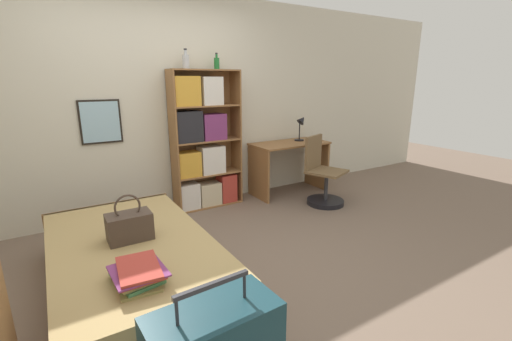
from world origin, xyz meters
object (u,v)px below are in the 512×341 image
object	(u,v)px
bottle_brown	(217,63)
desk_chair	(323,183)
bed	(133,265)
bookcase	(203,145)
desk_lamp	(301,124)
book_stack_on_bed	(138,274)
handbag	(129,226)
desk	(289,159)
bottle_green	(186,61)

from	to	relation	value
bottle_brown	desk_chair	bearing A→B (deg)	-33.70
bed	desk_chair	xyz separation A→B (m)	(2.57, 0.67, 0.08)
bed	bookcase	xyz separation A→B (m)	(1.21, 1.40, 0.60)
desk_lamp	desk_chair	size ratio (longest dim) A/B	0.42
book_stack_on_bed	desk_chair	size ratio (longest dim) A/B	0.42
bed	book_stack_on_bed	world-z (taller)	book_stack_on_bed
book_stack_on_bed	handbag	bearing A→B (deg)	81.96
handbag	bottle_brown	size ratio (longest dim) A/B	1.89
handbag	desk	size ratio (longest dim) A/B	0.34
bottle_green	desk_chair	world-z (taller)	bottle_green
bookcase	desk_chair	size ratio (longest dim) A/B	1.92
bottle_brown	desk_lamp	size ratio (longest dim) A/B	0.51
bookcase	bottle_brown	bearing A→B (deg)	5.85
desk	bookcase	bearing A→B (deg)	174.37
book_stack_on_bed	bottle_brown	world-z (taller)	bottle_brown
bed	handbag	bearing A→B (deg)	65.67
bottle_green	bottle_brown	distance (m)	0.39
handbag	bottle_green	xyz separation A→B (m)	(1.05, 1.40, 1.28)
handbag	desk_chair	bearing A→B (deg)	14.23
bed	bottle_brown	bearing A→B (deg)	44.52
bed	bottle_green	xyz separation A→B (m)	(1.05, 1.42, 1.60)
desk_lamp	desk_chair	xyz separation A→B (m)	(-0.15, -0.66, -0.70)
bottle_green	desk	world-z (taller)	bottle_green
bookcase	handbag	bearing A→B (deg)	-131.02
handbag	desk	xyz separation A→B (m)	(2.47, 1.25, -0.02)
handbag	desk_chair	world-z (taller)	desk_chair
desk	desk_chair	bearing A→B (deg)	-80.79
bottle_green	bottle_brown	bearing A→B (deg)	-0.03
desk_lamp	desk	bearing A→B (deg)	-166.28
desk_lamp	desk_chair	world-z (taller)	desk_lamp
bookcase	book_stack_on_bed	bearing A→B (deg)	-122.82
handbag	bottle_green	bearing A→B (deg)	53.35
bed	desk_chair	distance (m)	2.66
bed	desk_lamp	size ratio (longest dim) A/B	5.20
bookcase	bottle_green	bearing A→B (deg)	171.03
handbag	bottle_green	distance (m)	2.17
desk_chair	handbag	bearing A→B (deg)	-165.77
bed	desk_lamp	distance (m)	3.13
desk_lamp	bottle_brown	bearing A→B (deg)	176.06
bed	bottle_brown	xyz separation A→B (m)	(1.45, 1.42, 1.59)
book_stack_on_bed	bottle_green	size ratio (longest dim) A/B	1.69
bed	desk_chair	world-z (taller)	desk_chair
bed	bottle_green	size ratio (longest dim) A/B	8.72
book_stack_on_bed	bottle_brown	distance (m)	2.86
book_stack_on_bed	bottle_green	xyz separation A→B (m)	(1.13, 2.02, 1.34)
desk_lamp	bottle_green	bearing A→B (deg)	176.98
bookcase	desk_chair	world-z (taller)	bookcase
bookcase	desk	size ratio (longest dim) A/B	1.58
bottle_green	bottle_brown	xyz separation A→B (m)	(0.39, -0.00, -0.01)
desk	desk_chair	distance (m)	0.65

